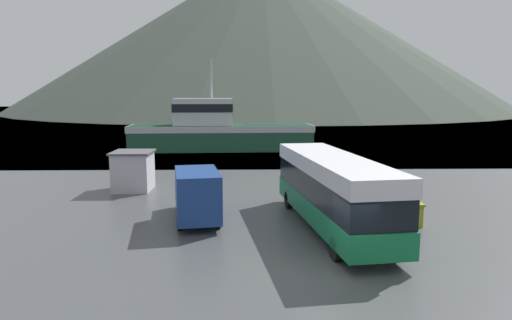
# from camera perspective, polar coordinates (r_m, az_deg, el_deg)

# --- Properties ---
(ground_plane) EXTENTS (400.00, 400.00, 0.00)m
(ground_plane) POSITION_cam_1_polar(r_m,az_deg,el_deg) (16.68, 10.40, -13.57)
(ground_plane) COLOR #424447
(water_surface) EXTENTS (240.00, 240.00, 0.00)m
(water_surface) POSITION_cam_1_polar(r_m,az_deg,el_deg) (156.80, -0.04, 6.11)
(water_surface) COLOR #3D5160
(water_surface) RESTS_ON ground
(hill_backdrop) EXTENTS (173.20, 173.20, 55.16)m
(hill_backdrop) POSITION_cam_1_polar(r_m,az_deg,el_deg) (173.20, 0.65, 15.47)
(hill_backdrop) COLOR #3D473D
(hill_backdrop) RESTS_ON ground
(tour_bus) EXTENTS (4.03, 11.59, 3.34)m
(tour_bus) POSITION_cam_1_polar(r_m,az_deg,el_deg) (21.16, 9.50, -3.51)
(tour_bus) COLOR #146B3D
(tour_bus) RESTS_ON ground
(delivery_van) EXTENTS (2.87, 5.72, 2.56)m
(delivery_van) POSITION_cam_1_polar(r_m,az_deg,el_deg) (22.39, -7.43, -4.22)
(delivery_van) COLOR navy
(delivery_van) RESTS_ON ground
(fishing_boat) EXTENTS (19.95, 5.57, 9.83)m
(fishing_boat) POSITION_cam_1_polar(r_m,az_deg,el_deg) (49.96, -4.78, 3.67)
(fishing_boat) COLOR #1E5138
(fishing_boat) RESTS_ON water_surface
(storage_bin) EXTENTS (1.09, 1.48, 1.11)m
(storage_bin) POSITION_cam_1_polar(r_m,az_deg,el_deg) (23.01, 18.44, -6.23)
(storage_bin) COLOR olive
(storage_bin) RESTS_ON ground
(dock_kiosk) EXTENTS (2.49, 2.76, 2.52)m
(dock_kiosk) POSITION_cam_1_polar(r_m,az_deg,el_deg) (30.26, -15.10, -1.28)
(dock_kiosk) COLOR #B2B2B7
(dock_kiosk) RESTS_ON ground
(small_boat) EXTENTS (2.63, 5.89, 1.05)m
(small_boat) POSITION_cam_1_polar(r_m,az_deg,el_deg) (54.21, -7.30, 2.30)
(small_boat) COLOR #1E5138
(small_boat) RESTS_ON water_surface
(mooring_bollard) EXTENTS (0.37, 0.37, 0.76)m
(mooring_bollard) POSITION_cam_1_polar(r_m,az_deg,el_deg) (35.89, 6.74, -0.96)
(mooring_bollard) COLOR #B29919
(mooring_bollard) RESTS_ON ground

